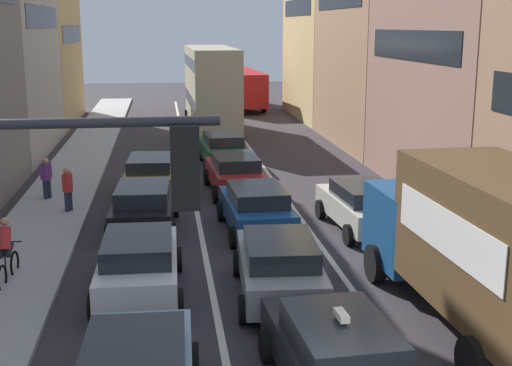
{
  "coord_description": "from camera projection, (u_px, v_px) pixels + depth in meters",
  "views": [
    {
      "loc": [
        -2.74,
        -8.19,
        6.31
      ],
      "look_at": [
        0.0,
        12.0,
        1.6
      ],
      "focal_mm": 48.02,
      "sensor_mm": 36.0,
      "label": 1
    }
  ],
  "objects": [
    {
      "name": "taxi_centre_lane_front",
      "position": [
        337.0,
        355.0,
        11.7
      ],
      "size": [
        2.26,
        4.39,
        1.66
      ],
      "rotation": [
        0.0,
        0.0,
        1.63
      ],
      "color": "black",
      "rests_on": "ground"
    },
    {
      "name": "wagon_left_lane_second",
      "position": [
        139.0,
        263.0,
        16.26
      ],
      "size": [
        2.12,
        4.33,
        1.49
      ],
      "rotation": [
        0.0,
        0.0,
        1.55
      ],
      "color": "silver",
      "rests_on": "ground"
    },
    {
      "name": "pedestrian_mid_sidewalk",
      "position": [
        46.0,
        177.0,
        24.81
      ],
      "size": [
        0.36,
        0.45,
        1.66
      ],
      "rotation": [
        0.0,
        0.0,
        5.65
      ],
      "color": "#262D47",
      "rests_on": "ground"
    },
    {
      "name": "sedan_right_lane_behind_truck",
      "position": [
        363.0,
        205.0,
        21.44
      ],
      "size": [
        2.27,
        4.4,
        1.49
      ],
      "rotation": [
        0.0,
        0.0,
        1.63
      ],
      "color": "beige",
      "rests_on": "ground"
    },
    {
      "name": "bus_far_queue_secondary",
      "position": [
        241.0,
        85.0,
        53.15
      ],
      "size": [
        3.06,
        10.58,
        2.9
      ],
      "rotation": [
        0.0,
        0.0,
        1.6
      ],
      "color": "#B21919",
      "rests_on": "ground"
    },
    {
      "name": "sedan_left_lane_fourth",
      "position": [
        151.0,
        174.0,
        25.94
      ],
      "size": [
        2.27,
        4.4,
        1.49
      ],
      "rotation": [
        0.0,
        0.0,
        1.51
      ],
      "color": "#B29319",
      "rests_on": "ground"
    },
    {
      "name": "sidewalk_left",
      "position": [
        68.0,
        181.0,
        28.1
      ],
      "size": [
        2.6,
        64.0,
        0.14
      ],
      "primitive_type": "cube",
      "color": "#ADADAD",
      "rests_on": "ground"
    },
    {
      "name": "building_row_right",
      "position": [
        424.0,
        29.0,
        33.07
      ],
      "size": [
        7.2,
        43.9,
        14.28
      ],
      "rotation": [
        0.0,
        0.0,
        -1.57
      ],
      "color": "tan",
      "rests_on": "ground"
    },
    {
      "name": "sedan_left_lane_third",
      "position": [
        144.0,
        206.0,
        21.37
      ],
      "size": [
        2.23,
        4.38,
        1.49
      ],
      "rotation": [
        0.0,
        0.0,
        1.52
      ],
      "color": "black",
      "rests_on": "ground"
    },
    {
      "name": "hatchback_centre_lane_third",
      "position": [
        256.0,
        208.0,
        21.18
      ],
      "size": [
        2.2,
        4.37,
        1.49
      ],
      "rotation": [
        0.0,
        0.0,
        1.61
      ],
      "color": "#194C8C",
      "rests_on": "ground"
    },
    {
      "name": "removalist_box_truck",
      "position": [
        481.0,
        240.0,
        14.17
      ],
      "size": [
        2.88,
        7.76,
        3.58
      ],
      "rotation": [
        0.0,
        0.0,
        1.6
      ],
      "color": "navy",
      "rests_on": "ground"
    },
    {
      "name": "lane_stripe_left",
      "position": [
        190.0,
        179.0,
        28.77
      ],
      "size": [
        0.16,
        60.0,
        0.01
      ],
      "primitive_type": "cube",
      "color": "silver",
      "rests_on": "ground"
    },
    {
      "name": "cyclist_on_sidewalk",
      "position": [
        6.0,
        252.0,
        16.86
      ],
      "size": [
        0.5,
        1.73,
        1.72
      ],
      "rotation": [
        0.0,
        0.0,
        1.49
      ],
      "color": "black",
      "rests_on": "ground"
    },
    {
      "name": "lane_stripe_right",
      "position": [
        270.0,
        176.0,
        29.22
      ],
      "size": [
        0.16,
        60.0,
        0.01
      ],
      "primitive_type": "cube",
      "color": "silver",
      "rests_on": "ground"
    },
    {
      "name": "coupe_centre_lane_fourth",
      "position": [
        235.0,
        172.0,
        26.23
      ],
      "size": [
        2.23,
        4.38,
        1.49
      ],
      "rotation": [
        0.0,
        0.0,
        1.62
      ],
      "color": "#A51E1E",
      "rests_on": "ground"
    },
    {
      "name": "sedan_centre_lane_fifth",
      "position": [
        223.0,
        148.0,
        31.39
      ],
      "size": [
        2.27,
        4.4,
        1.49
      ],
      "rotation": [
        0.0,
        0.0,
        1.63
      ],
      "color": "#19592D",
      "rests_on": "ground"
    },
    {
      "name": "sedan_centre_lane_second",
      "position": [
        279.0,
        265.0,
        16.09
      ],
      "size": [
        2.28,
        4.4,
        1.49
      ],
      "rotation": [
        0.0,
        0.0,
        1.51
      ],
      "color": "gray",
      "rests_on": "ground"
    },
    {
      "name": "bus_mid_queue_primary",
      "position": [
        211.0,
        86.0,
        40.19
      ],
      "size": [
        2.91,
        10.53,
        5.06
      ],
      "rotation": [
        0.0,
        0.0,
        1.59
      ],
      "color": "#BFB793",
      "rests_on": "ground"
    },
    {
      "name": "pedestrian_far_sidewalk",
      "position": [
        68.0,
        188.0,
        23.12
      ],
      "size": [
        0.34,
        0.49,
        1.66
      ],
      "rotation": [
        0.0,
        0.0,
        5.8
      ],
      "color": "#262D47",
      "rests_on": "ground"
    }
  ]
}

